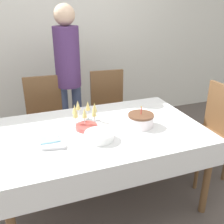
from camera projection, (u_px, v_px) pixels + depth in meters
The scene contains 14 objects.
ground_plane at pixel (103, 197), 2.49m from camera, with size 12.00×12.00×0.00m, color #564C47.
wall_back at pixel (58, 31), 3.52m from camera, with size 8.00×0.05×2.70m.
dining_table at pixel (102, 140), 2.24m from camera, with size 1.69×1.09×0.73m.
dining_chair_far_left at pixel (46, 117), 2.90m from camera, with size 0.44×0.44×0.97m.
dining_chair_far_right at pixel (109, 108), 3.15m from camera, with size 0.45×0.45×0.97m.
dining_chair_right_end at pixel (211, 128), 2.66m from camera, with size 0.43×0.43×0.97m.
birthday_cake at pixel (141, 120), 2.24m from camera, with size 0.22×0.22×0.18m.
champagne_tray at pixel (84, 114), 2.27m from camera, with size 0.31×0.31×0.18m.
plate_stack_main at pixel (99, 136), 2.02m from camera, with size 0.23×0.23×0.06m.
plate_stack_dessert at pixel (87, 127), 2.20m from camera, with size 0.18×0.18×0.03m.
cake_knife at pixel (160, 134), 2.12m from camera, with size 0.29×0.11×0.00m.
fork_pile at pixel (54, 147), 1.91m from camera, with size 0.18×0.09×0.02m.
napkin_pile at pixel (49, 138), 2.04m from camera, with size 0.15×0.15×0.01m.
person_standing at pixel (68, 68), 2.92m from camera, with size 0.28×0.28×1.71m.
Camera 1 is at (-0.61, -1.88, 1.72)m, focal length 42.00 mm.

